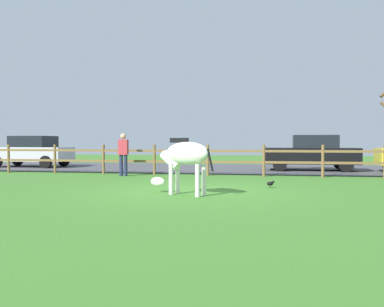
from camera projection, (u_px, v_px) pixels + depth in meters
The scene contains 8 objects.
ground_plane at pixel (191, 191), 11.30m from camera, with size 60.00×60.00×0.00m, color #3D7528.
parking_asphalt at pixel (227, 168), 20.43m from camera, with size 28.00×7.40×0.05m, color #47474C.
paddock_fence at pixel (208, 158), 16.25m from camera, with size 21.52×0.11×1.21m.
zebra at pixel (184, 158), 10.38m from camera, with size 1.81×1.05×1.41m.
crow_on_grass at pixel (270, 183), 11.99m from camera, with size 0.21×0.10×0.20m.
parked_car_black at pixel (312, 153), 18.56m from camera, with size 4.02×1.92×1.56m.
parked_car_silver at pixel (32, 151), 21.24m from camera, with size 4.04×1.97×1.56m.
visitor_near_fence at pixel (123, 152), 16.16m from camera, with size 0.37×0.24×1.64m.
Camera 1 is at (2.15, -11.06, 1.31)m, focal length 39.34 mm.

